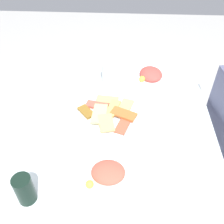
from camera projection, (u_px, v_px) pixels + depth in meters
ground_plane at (112, 195)px, 1.72m from camera, size 6.00×6.00×0.00m
dining_table at (112, 129)px, 1.29m from camera, size 1.21×0.94×0.70m
pide_platter at (111, 112)px, 1.26m from camera, size 0.33×0.33×0.04m
salad_plate_greens at (151, 75)px, 1.47m from camera, size 0.19×0.19×0.06m
salad_plate_rice at (108, 174)px, 1.00m from camera, size 0.23×0.23×0.05m
soda_can at (25, 189)px, 0.90m from camera, size 0.08×0.08×0.12m
drinking_glass at (109, 73)px, 1.43m from camera, size 0.08×0.08×0.11m
paper_napkin at (64, 71)px, 1.54m from camera, size 0.15×0.15×0.00m
fork at (61, 70)px, 1.54m from camera, size 0.19×0.07×0.00m
spoon at (67, 70)px, 1.54m from camera, size 0.16×0.07×0.00m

